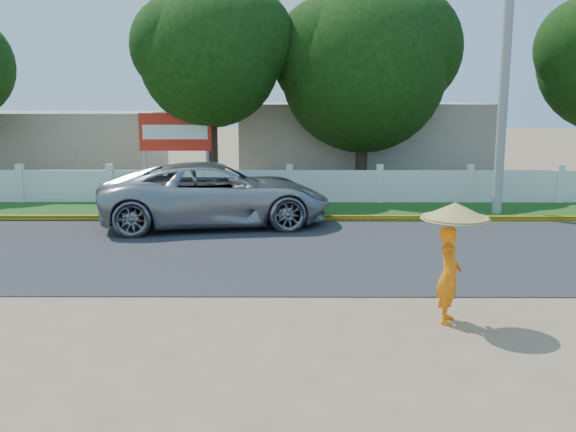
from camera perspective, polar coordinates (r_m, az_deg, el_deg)
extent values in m
plane|color=#9E8460|center=(10.62, -0.06, -8.94)|extent=(120.00, 120.00, 0.00)
cube|color=#38383A|center=(14.94, 0.05, -3.07)|extent=(60.00, 7.00, 0.02)
cube|color=#2D601E|center=(20.07, 0.12, 0.53)|extent=(60.00, 3.50, 0.03)
cube|color=yellow|center=(18.39, 0.10, -0.21)|extent=(40.00, 0.18, 0.16)
cube|color=silver|center=(21.42, 0.14, 2.63)|extent=(40.00, 0.10, 1.10)
cube|color=#B7AD99|center=(28.22, 6.32, 6.68)|extent=(10.00, 6.00, 3.20)
cube|color=#B7AD99|center=(30.78, -18.89, 6.13)|extent=(8.00, 5.00, 2.80)
cylinder|color=gray|center=(20.15, 18.70, 11.55)|extent=(0.28, 0.28, 8.10)
imported|color=#9B9EA2|center=(17.80, -6.44, 1.94)|extent=(6.68, 3.93, 1.74)
imported|color=orange|center=(10.47, 14.11, -5.10)|extent=(0.50, 0.64, 1.56)
cylinder|color=gray|center=(10.34, 14.53, -1.89)|extent=(0.02, 0.02, 1.01)
cone|color=tan|center=(10.26, 14.65, 0.46)|extent=(1.07, 1.07, 0.26)
cylinder|color=gray|center=(23.03, -12.59, 4.07)|extent=(0.12, 0.12, 2.00)
cylinder|color=gray|center=(22.64, -7.14, 4.14)|extent=(0.12, 0.12, 2.00)
cube|color=red|center=(22.70, -9.99, 7.37)|extent=(2.50, 0.12, 1.30)
cube|color=silver|center=(22.64, -10.02, 7.36)|extent=(2.25, 0.02, 0.49)
cylinder|color=#473828|center=(23.16, -6.80, 6.17)|extent=(0.44, 0.44, 3.51)
sphere|color=#19420F|center=(23.12, -6.98, 13.88)|extent=(4.93, 4.93, 4.93)
cylinder|color=#473828|center=(24.47, 6.55, 5.59)|extent=(0.44, 0.44, 2.80)
sphere|color=#19420F|center=(24.39, 6.71, 12.84)|extent=(6.14, 6.14, 6.14)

